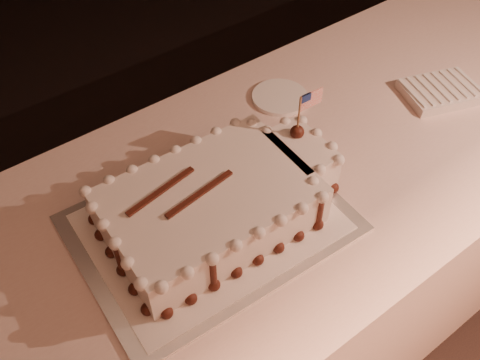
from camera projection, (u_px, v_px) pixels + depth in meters
banquet_table at (280, 257)px, 1.55m from camera, size 2.40×0.80×0.75m
cake_board at (211, 223)px, 1.16m from camera, size 0.58×0.45×0.01m
doily at (210, 222)px, 1.15m from camera, size 0.52×0.40×0.00m
sheet_cake at (221, 200)px, 1.13m from camera, size 0.54×0.32×0.21m
napkin_stack at (440, 91)px, 1.45m from camera, size 0.23×0.20×0.03m
side_plate at (280, 97)px, 1.45m from camera, size 0.15×0.15×0.01m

